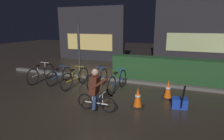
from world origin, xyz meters
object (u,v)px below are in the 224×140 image
Objects in this scene: parked_bike_left_mid at (60,76)px; traffic_cone_near at (138,98)px; parked_bike_right_mid at (118,82)px; cyclist at (96,90)px; parked_bike_center_right at (98,79)px; parked_bike_center_left at (75,78)px; traffic_cone_far at (168,89)px; street_post at (79,55)px; blue_crate at (179,103)px; parked_bike_leftmost at (41,73)px; closed_umbrella at (183,98)px.

traffic_cone_near is at bearing -101.65° from parked_bike_left_mid.
cyclist is (-0.04, -1.77, 0.26)m from parked_bike_right_mid.
parked_bike_right_mid is 1.40× the size of cyclist.
parked_bike_center_right is 2.26m from traffic_cone_near.
parked_bike_left_mid is 0.88× the size of parked_bike_center_left.
parked_bike_center_left reaches higher than traffic_cone_far.
street_post is 3.91× the size of traffic_cone_far.
parked_bike_center_right is at bearing -65.47° from parked_bike_center_left.
parked_bike_right_mid is 2.33m from blue_crate.
parked_bike_left_mid is 2.44× the size of traffic_cone_near.
parked_bike_center_left is at bearing 160.94° from traffic_cone_near.
cyclist is at bearing -118.47° from parked_bike_leftmost.
parked_bike_left_mid is 0.92m from parked_bike_center_left.
cyclist is at bearing -83.77° from closed_umbrella.
traffic_cone_near is (3.65, -1.14, -0.02)m from parked_bike_left_mid.
parked_bike_leftmost is 1.15× the size of parked_bike_left_mid.
parked_bike_leftmost is at bearing -179.96° from traffic_cone_far.
parked_bike_center_right is (0.86, 0.28, -0.01)m from parked_bike_center_left.
parked_bike_left_mid is at bearing 143.55° from cyclist.
cyclist reaches higher than parked_bike_leftmost.
parked_bike_left_mid reaches higher than traffic_cone_far.
parked_bike_leftmost is 2.06× the size of closed_umbrella.
parked_bike_center_left is 3.92× the size of blue_crate.
closed_umbrella reaches higher than parked_bike_left_mid.
traffic_cone_near is at bearing -133.42° from parked_bike_right_mid.
parked_bike_right_mid is (3.51, 0.06, 0.00)m from parked_bike_leftmost.
parked_bike_left_mid is at bearing 84.78° from parked_bike_center_left.
street_post is 2.93× the size of closed_umbrella.
blue_crate is (3.07, -0.83, -0.20)m from parked_bike_center_right.
traffic_cone_near is 1.27m from closed_umbrella.
closed_umbrella is at bearing -105.59° from parked_bike_center_right.
parked_bike_right_mid is 1.52m from traffic_cone_near.
parked_bike_leftmost is 2.80× the size of traffic_cone_near.
parked_bike_right_mid reaches higher than parked_bike_center_right.
closed_umbrella reaches higher than parked_bike_center_right.
closed_umbrella is (4.00, -0.80, 0.05)m from parked_bike_center_left.
traffic_cone_far is (5.33, 0.00, -0.06)m from parked_bike_leftmost.
closed_umbrella reaches higher than blue_crate.
closed_umbrella is (0.08, -0.25, 0.26)m from blue_crate.
parked_bike_left_mid is (-0.91, -0.16, -0.92)m from street_post.
parked_bike_left_mid is at bearing 93.22° from parked_bike_right_mid.
traffic_cone_far is at bearing -92.19° from parked_bike_leftmost.
parked_bike_center_left is at bearing -178.25° from traffic_cone_far.
traffic_cone_far is at bearing 41.06° from cyclist.
closed_umbrella is (2.29, -0.96, 0.05)m from parked_bike_right_mid.
blue_crate is at bearing -101.79° from parked_bike_center_right.
street_post is 1.49× the size of parked_bike_center_right.
traffic_cone_far is at bearing 120.42° from blue_crate.
traffic_cone_near is (1.03, -1.11, -0.06)m from parked_bike_right_mid.
parked_bike_leftmost is at bearing 101.05° from parked_bike_left_mid.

